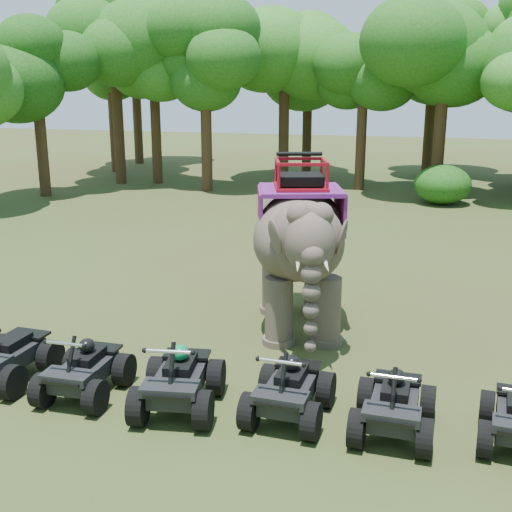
% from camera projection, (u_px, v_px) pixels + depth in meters
% --- Properties ---
extents(ground, '(110.00, 110.00, 0.00)m').
position_uv_depth(ground, '(241.00, 361.00, 13.04)').
color(ground, '#47381E').
rests_on(ground, ground).
extents(elephant, '(3.30, 5.08, 3.94)m').
position_uv_depth(elephant, '(300.00, 244.00, 14.34)').
color(elephant, brown).
rests_on(elephant, ground).
extents(atv_0, '(1.39, 1.85, 1.32)m').
position_uv_depth(atv_0, '(7.00, 348.00, 12.04)').
color(atv_0, black).
rests_on(atv_0, ground).
extents(atv_1, '(1.27, 1.73, 1.27)m').
position_uv_depth(atv_1, '(84.00, 363.00, 11.48)').
color(atv_1, black).
rests_on(atv_1, ground).
extents(atv_2, '(1.61, 2.03, 1.38)m').
position_uv_depth(atv_2, '(178.00, 372.00, 10.99)').
color(atv_2, black).
rests_on(atv_2, ground).
extents(atv_3, '(1.37, 1.82, 1.30)m').
position_uv_depth(atv_3, '(289.00, 382.00, 10.72)').
color(atv_3, black).
rests_on(atv_3, ground).
extents(atv_4, '(1.32, 1.78, 1.29)m').
position_uv_depth(atv_4, '(395.00, 396.00, 10.23)').
color(atv_4, black).
rests_on(atv_4, ground).
extents(tree_0, '(5.17, 5.17, 7.38)m').
position_uv_depth(tree_0, '(362.00, 117.00, 32.50)').
color(tree_0, '#195114').
rests_on(tree_0, ground).
extents(tree_1, '(6.40, 6.40, 9.14)m').
position_uv_depth(tree_1, '(442.00, 101.00, 30.09)').
color(tree_1, '#195114').
rests_on(tree_1, ground).
extents(tree_27, '(5.43, 5.43, 7.76)m').
position_uv_depth(tree_27, '(39.00, 115.00, 30.53)').
color(tree_27, '#195114').
rests_on(tree_27, ground).
extents(tree_28, '(6.37, 6.37, 9.09)m').
position_uv_depth(tree_28, '(117.00, 99.00, 34.17)').
color(tree_28, '#195114').
rests_on(tree_28, ground).
extents(tree_29, '(5.87, 5.87, 8.39)m').
position_uv_depth(tree_29, '(206.00, 107.00, 31.97)').
color(tree_29, '#195114').
rests_on(tree_29, ground).
extents(tree_30, '(6.48, 6.48, 9.25)m').
position_uv_depth(tree_30, '(284.00, 96.00, 35.46)').
color(tree_30, '#195114').
rests_on(tree_30, ground).
extents(tree_32, '(5.09, 5.09, 7.28)m').
position_uv_depth(tree_32, '(113.00, 112.00, 38.97)').
color(tree_32, '#195114').
rests_on(tree_32, ground).
extents(tree_33, '(5.51, 5.51, 7.87)m').
position_uv_depth(tree_33, '(155.00, 110.00, 34.43)').
color(tree_33, '#195114').
rests_on(tree_33, ground).
extents(tree_34, '(6.77, 6.77, 9.68)m').
position_uv_depth(tree_34, '(136.00, 90.00, 42.60)').
color(tree_34, '#195114').
rests_on(tree_34, ground).
extents(tree_36, '(6.30, 6.30, 9.00)m').
position_uv_depth(tree_36, '(431.00, 98.00, 37.57)').
color(tree_36, '#195114').
rests_on(tree_36, ground).
extents(tree_42, '(6.17, 6.17, 8.82)m').
position_uv_depth(tree_42, '(308.00, 99.00, 38.71)').
color(tree_42, '#195114').
rests_on(tree_42, ground).
extents(tree_43, '(7.21, 7.21, 10.30)m').
position_uv_depth(tree_43, '(116.00, 87.00, 36.09)').
color(tree_43, '#195114').
rests_on(tree_43, ground).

